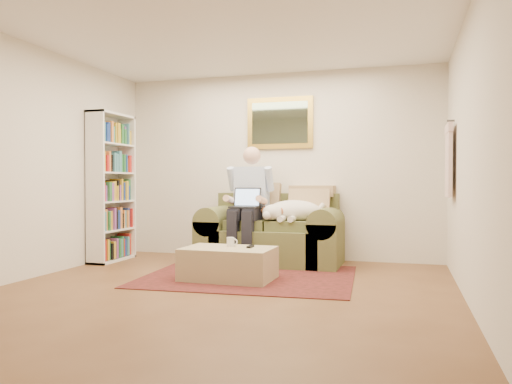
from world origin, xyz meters
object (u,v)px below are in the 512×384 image
at_px(laptop, 246,202).
at_px(bookshelf, 111,187).
at_px(sofa, 271,239).
at_px(ottoman, 228,264).
at_px(seated_man, 247,205).
at_px(sleeping_dog, 294,211).
at_px(coffee_mug, 231,242).

relative_size(laptop, bookshelf, 0.18).
xyz_separation_m(sofa, ottoman, (-0.16, -1.23, -0.14)).
bearing_deg(seated_man, sleeping_dog, 7.13).
relative_size(sofa, sleeping_dog, 2.43).
bearing_deg(laptop, coffee_mug, -83.36).
height_order(sofa, coffee_mug, sofa).
xyz_separation_m(coffee_mug, bookshelf, (-1.97, 0.71, 0.60)).
height_order(sofa, seated_man, seated_man).
xyz_separation_m(laptop, coffee_mug, (0.10, -0.88, -0.41)).
bearing_deg(ottoman, sleeping_dog, 66.94).
distance_m(sofa, ottoman, 1.25).
distance_m(seated_man, laptop, 0.08).
relative_size(sofa, coffee_mug, 18.34).
distance_m(sofa, laptop, 0.61).
xyz_separation_m(sofa, coffee_mug, (-0.17, -1.12, 0.09)).
xyz_separation_m(ottoman, coffee_mug, (-0.02, 0.12, 0.23)).
height_order(sleeping_dog, bookshelf, bookshelf).
xyz_separation_m(laptop, sleeping_dog, (0.60, 0.15, -0.11)).
bearing_deg(bookshelf, coffee_mug, -19.97).
bearing_deg(laptop, seated_man, 90.00).
height_order(ottoman, bookshelf, bookshelf).
distance_m(seated_man, ottoman, 1.23).
bearing_deg(sofa, coffee_mug, -98.78).
height_order(seated_man, laptop, seated_man).
xyz_separation_m(sofa, bookshelf, (-2.14, -0.40, 0.68)).
height_order(seated_man, coffee_mug, seated_man).
xyz_separation_m(seated_man, coffee_mug, (0.10, -0.95, -0.37)).
distance_m(sofa, coffee_mug, 1.13).
bearing_deg(seated_man, laptop, -90.00).
bearing_deg(coffee_mug, laptop, 96.64).
relative_size(sofa, bookshelf, 0.92).
bearing_deg(coffee_mug, sofa, 81.22).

